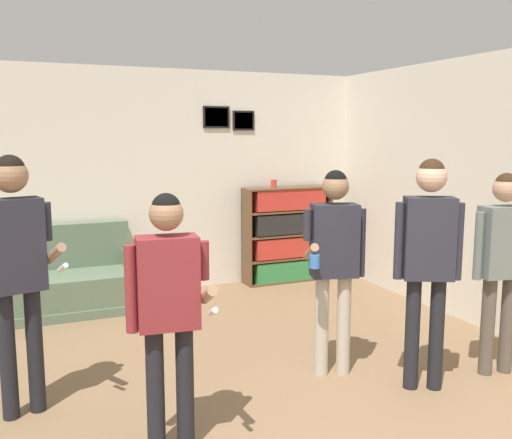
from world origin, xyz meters
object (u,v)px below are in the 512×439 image
couch (53,285)px  person_player_foreground_center (168,297)px  person_watcher_holding_cup (334,251)px  person_spectator_near_bookshelf (428,249)px  person_player_foreground_left (15,256)px  drinking_cup (274,184)px  person_spectator_far_right (502,253)px  bottle_on_floor (28,328)px  bookshelf (288,235)px

couch → person_player_foreground_center: (0.47, -3.19, 0.67)m
person_watcher_holding_cup → person_spectator_near_bookshelf: (0.50, -0.50, 0.07)m
couch → person_watcher_holding_cup: bearing=-53.1°
person_player_foreground_left → person_watcher_holding_cup: size_ratio=1.09×
couch → person_watcher_holding_cup: person_watcher_holding_cup is taller
person_player_foreground_center → drinking_cup: person_player_foreground_center is taller
person_player_foreground_left → person_spectator_near_bookshelf: 2.91m
person_player_foreground_left → person_watcher_holding_cup: person_player_foreground_left is taller
person_spectator_far_right → bottle_on_floor: (-3.47, 2.36, -0.90)m
person_player_foreground_center → person_spectator_far_right: 2.72m
bookshelf → person_spectator_far_right: size_ratio=0.76×
bookshelf → drinking_cup: drinking_cup is taller
bookshelf → person_spectator_near_bookshelf: 3.37m
drinking_cup → person_player_foreground_center: bearing=-123.9°
person_watcher_holding_cup → person_player_foreground_left: bearing=173.7°
bookshelf → person_spectator_near_bookshelf: (-0.49, -3.30, 0.46)m
bookshelf → person_spectator_near_bookshelf: person_spectator_near_bookshelf is taller
person_player_foreground_center → person_watcher_holding_cup: (1.49, 0.58, 0.04)m
person_spectator_near_bookshelf → bottle_on_floor: size_ratio=6.84×
person_spectator_near_bookshelf → person_player_foreground_center: bearing=-177.7°
drinking_cup → person_player_foreground_left: bearing=-140.5°
couch → person_player_foreground_left: 2.52m
person_player_foreground_left → bookshelf: bearing=37.7°
couch → person_player_foreground_center: 3.29m
person_spectator_near_bookshelf → person_player_foreground_left: bearing=164.9°
person_watcher_holding_cup → person_player_foreground_center: bearing=-158.7°
drinking_cup → couch: bearing=-176.0°
couch → bookshelf: bearing=3.7°
bottle_on_floor → person_spectator_near_bookshelf: bearing=-40.7°
person_watcher_holding_cup → drinking_cup: size_ratio=16.00×
bottle_on_floor → drinking_cup: 3.38m
couch → person_spectator_far_right: size_ratio=1.11×
person_player_foreground_left → person_player_foreground_center: 1.18m
person_spectator_near_bookshelf → bottle_on_floor: (-2.74, 2.36, -0.99)m
couch → person_player_foreground_center: bearing=-81.6°
couch → drinking_cup: size_ratio=17.53×
bookshelf → couch: bearing=-176.3°
bottle_on_floor → couch: bearing=69.5°
bottle_on_floor → drinking_cup: (3.02, 0.94, 1.20)m
couch → person_spectator_far_right: bearing=-44.3°
person_player_foreground_center → bottle_on_floor: (-0.75, 2.44, -0.87)m
person_player_foreground_left → person_watcher_holding_cup: bearing=-6.3°
couch → bottle_on_floor: size_ratio=7.06×
bookshelf → person_player_foreground_center: 4.20m
person_player_foreground_left → person_spectator_near_bookshelf: (2.81, -0.76, -0.03)m
couch → person_watcher_holding_cup: (1.96, -2.61, 0.71)m
couch → bookshelf: bookshelf is taller
bookshelf → person_spectator_far_right: bearing=-85.7°
person_spectator_near_bookshelf → person_spectator_far_right: person_spectator_near_bookshelf is taller
couch → bottle_on_floor: bearing=-110.5°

